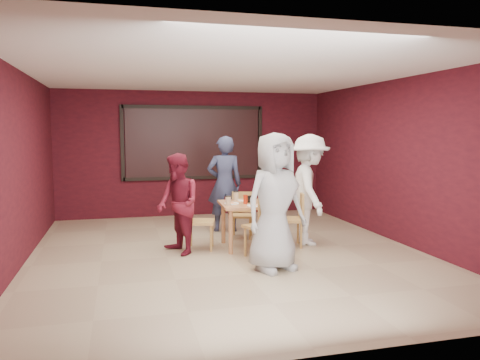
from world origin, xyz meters
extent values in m
plane|color=tan|center=(0.00, 0.00, 0.00)|extent=(7.00, 7.00, 0.00)
cube|color=black|center=(0.00, 3.45, 1.65)|extent=(3.00, 0.02, 1.50)
cube|color=#AF6E48|center=(0.42, 0.28, 0.72)|extent=(0.99, 0.99, 0.04)
cylinder|color=#AF6E48|center=(0.07, 0.67, 0.35)|extent=(0.07, 0.07, 0.70)
cylinder|color=#AF6E48|center=(0.82, 0.63, 0.35)|extent=(0.07, 0.07, 0.70)
cylinder|color=#AF6E48|center=(0.02, -0.07, 0.35)|extent=(0.07, 0.07, 0.70)
cylinder|color=#AF6E48|center=(0.77, -0.12, 0.35)|extent=(0.07, 0.07, 0.70)
cylinder|color=white|center=(0.42, -0.02, 0.74)|extent=(0.24, 0.24, 0.01)
cone|color=#F19C55|center=(0.42, -0.02, 0.76)|extent=(0.22, 0.22, 0.02)
cylinder|color=beige|center=(0.55, -0.11, 0.81)|extent=(0.09, 0.09, 0.14)
cylinder|color=black|center=(0.55, -0.11, 0.88)|extent=(0.09, 0.09, 0.01)
cylinder|color=white|center=(0.42, 0.57, 0.74)|extent=(0.24, 0.24, 0.01)
cone|color=#F19C55|center=(0.42, 0.57, 0.76)|extent=(0.22, 0.22, 0.02)
cylinder|color=beige|center=(0.29, 0.66, 0.81)|extent=(0.09, 0.09, 0.14)
cylinder|color=black|center=(0.29, 0.66, 0.88)|extent=(0.09, 0.09, 0.01)
cylinder|color=white|center=(0.13, 0.28, 0.74)|extent=(0.24, 0.24, 0.01)
cone|color=#F19C55|center=(0.13, 0.28, 0.76)|extent=(0.22, 0.22, 0.02)
cylinder|color=beige|center=(0.04, 0.15, 0.81)|extent=(0.09, 0.09, 0.14)
cylinder|color=black|center=(0.04, 0.15, 0.88)|extent=(0.09, 0.09, 0.01)
cylinder|color=white|center=(0.71, 0.28, 0.74)|extent=(0.24, 0.24, 0.01)
cone|color=#F19C55|center=(0.71, 0.28, 0.76)|extent=(0.22, 0.22, 0.02)
cylinder|color=beige|center=(0.81, 0.41, 0.81)|extent=(0.09, 0.09, 0.14)
cylinder|color=black|center=(0.81, 0.41, 0.88)|extent=(0.09, 0.09, 0.01)
cylinder|color=white|center=(0.50, 0.25, 0.79)|extent=(0.06, 0.06, 0.10)
cylinder|color=white|center=(0.44, 0.20, 0.78)|extent=(0.05, 0.05, 0.08)
cylinder|color=#A5210B|center=(0.34, 0.23, 0.81)|extent=(0.07, 0.07, 0.15)
cube|color=black|center=(0.44, 0.36, 0.79)|extent=(0.13, 0.10, 0.11)
cube|color=tan|center=(0.45, -0.36, 0.47)|extent=(0.59, 0.59, 0.04)
cylinder|color=tan|center=(0.56, -0.12, 0.22)|extent=(0.04, 0.04, 0.45)
cylinder|color=tan|center=(0.21, -0.25, 0.22)|extent=(0.04, 0.04, 0.45)
cylinder|color=tan|center=(0.69, -0.47, 0.22)|extent=(0.04, 0.04, 0.45)
cylinder|color=tan|center=(0.34, -0.60, 0.22)|extent=(0.04, 0.04, 0.45)
cube|color=tan|center=(0.52, -0.55, 0.73)|extent=(0.44, 0.20, 0.44)
cube|color=tan|center=(0.48, 1.00, 0.40)|extent=(0.50, 0.50, 0.04)
cylinder|color=tan|center=(0.28, 0.90, 0.19)|extent=(0.03, 0.03, 0.38)
cylinder|color=tan|center=(0.58, 0.80, 0.19)|extent=(0.03, 0.03, 0.38)
cylinder|color=tan|center=(0.39, 1.20, 0.19)|extent=(0.03, 0.03, 0.38)
cylinder|color=tan|center=(0.68, 1.09, 0.19)|extent=(0.03, 0.03, 0.38)
cube|color=tan|center=(0.54, 1.16, 0.62)|extent=(0.38, 0.16, 0.37)
cube|color=tan|center=(-0.37, 0.37, 0.45)|extent=(0.53, 0.53, 0.04)
cylinder|color=tan|center=(-0.25, 0.15, 0.21)|extent=(0.04, 0.04, 0.43)
cylinder|color=tan|center=(-0.16, 0.50, 0.21)|extent=(0.04, 0.04, 0.43)
cylinder|color=tan|center=(-0.59, 0.24, 0.21)|extent=(0.04, 0.04, 0.43)
cylinder|color=tan|center=(-0.50, 0.58, 0.21)|extent=(0.04, 0.04, 0.43)
cube|color=tan|center=(-0.57, 0.42, 0.70)|extent=(0.14, 0.43, 0.42)
cube|color=tan|center=(1.08, 0.19, 0.45)|extent=(0.52, 0.52, 0.04)
cylinder|color=tan|center=(0.95, 0.40, 0.21)|extent=(0.04, 0.04, 0.42)
cylinder|color=tan|center=(0.87, 0.06, 0.21)|extent=(0.04, 0.04, 0.42)
cylinder|color=tan|center=(1.30, 0.32, 0.21)|extent=(0.04, 0.04, 0.42)
cylinder|color=tan|center=(1.22, -0.02, 0.21)|extent=(0.04, 0.04, 0.42)
cube|color=tan|center=(1.28, 0.15, 0.69)|extent=(0.13, 0.43, 0.41)
imported|color=#A2A2A2|center=(0.42, -1.02, 0.95)|extent=(1.07, 0.87, 1.89)
imported|color=#303556|center=(0.30, 1.62, 0.91)|extent=(0.72, 0.52, 1.82)
imported|color=maroon|center=(-0.76, 0.15, 0.79)|extent=(0.82, 0.92, 1.58)
imported|color=white|center=(1.47, 0.27, 0.93)|extent=(0.89, 1.30, 1.86)
camera|label=1|loc=(-1.61, -7.02, 1.91)|focal=35.00mm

